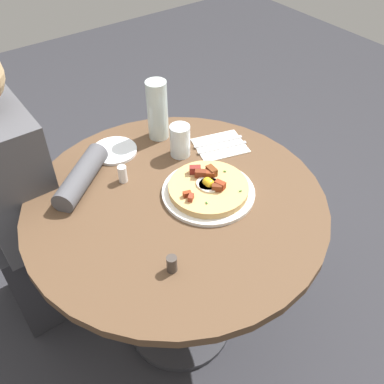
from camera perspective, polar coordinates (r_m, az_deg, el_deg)
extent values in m
plane|color=#2D2D33|center=(1.86, -1.62, -17.03)|extent=(6.00, 6.00, 0.00)
cylinder|color=brown|center=(1.31, -2.19, -1.56)|extent=(0.92, 0.92, 0.03)
cylinder|color=#333338|center=(1.57, -1.85, -10.81)|extent=(0.11, 0.11, 0.68)
cylinder|color=#333338|center=(1.85, -1.62, -16.84)|extent=(0.41, 0.41, 0.02)
cube|color=#2D2D33|center=(1.85, -19.62, -8.71)|extent=(0.32, 0.28, 0.45)
cube|color=#4C4C51|center=(1.54, -23.57, 2.27)|extent=(0.38, 0.22, 0.48)
cylinder|color=#4C4C51|center=(1.37, -14.52, 2.00)|extent=(0.22, 0.24, 0.07)
cylinder|color=white|center=(1.31, 2.18, -0.02)|extent=(0.29, 0.29, 0.01)
cylinder|color=tan|center=(1.30, 2.20, 0.53)|extent=(0.24, 0.24, 0.02)
cylinder|color=white|center=(1.29, 2.34, 0.92)|extent=(0.07, 0.07, 0.01)
sphere|color=yellow|center=(1.29, 2.35, 1.12)|extent=(0.03, 0.03, 0.03)
cylinder|color=white|center=(1.30, 2.03, 1.16)|extent=(0.07, 0.07, 0.01)
sphere|color=yellow|center=(1.29, 2.04, 1.36)|extent=(0.03, 0.03, 0.03)
cube|color=maroon|center=(1.24, -0.15, -0.74)|extent=(0.03, 0.03, 0.02)
cube|color=brown|center=(1.32, 2.70, 2.73)|extent=(0.04, 0.02, 0.03)
cube|color=brown|center=(1.32, 2.30, 2.35)|extent=(0.03, 0.04, 0.02)
cube|color=maroon|center=(1.28, 3.75, 0.96)|extent=(0.04, 0.03, 0.02)
cube|color=maroon|center=(1.25, -0.65, -0.28)|extent=(0.02, 0.03, 0.02)
cube|color=maroon|center=(1.32, 1.15, 2.45)|extent=(0.04, 0.04, 0.02)
cube|color=maroon|center=(1.33, 0.42, 2.98)|extent=(0.04, 0.04, 0.02)
cube|color=maroon|center=(1.27, 3.34, 0.57)|extent=(0.03, 0.03, 0.02)
cube|color=#387F2D|center=(1.28, 6.46, 0.14)|extent=(0.00, 0.01, 0.00)
cube|color=#387F2D|center=(1.23, 1.96, -1.44)|extent=(0.01, 0.00, 0.00)
cube|color=#387F2D|center=(1.31, 2.03, 1.60)|extent=(0.01, 0.01, 0.00)
cube|color=#387F2D|center=(1.34, 4.38, 2.78)|extent=(0.01, 0.01, 0.00)
cylinder|color=white|center=(1.50, -10.30, 5.44)|extent=(0.16, 0.16, 0.01)
cube|color=white|center=(1.51, 3.77, 6.19)|extent=(0.18, 0.20, 0.00)
cube|color=silver|center=(1.52, 3.51, 6.70)|extent=(0.06, 0.18, 0.00)
cube|color=silver|center=(1.49, 4.05, 5.94)|extent=(0.06, 0.18, 0.00)
cylinder|color=silver|center=(1.44, -1.60, 6.85)|extent=(0.07, 0.07, 0.11)
cylinder|color=silver|center=(1.50, -4.63, 10.80)|extent=(0.07, 0.07, 0.21)
cylinder|color=white|center=(1.36, -9.23, 2.39)|extent=(0.03, 0.03, 0.06)
cylinder|color=#3F3833|center=(1.10, -2.70, -9.53)|extent=(0.03, 0.03, 0.05)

